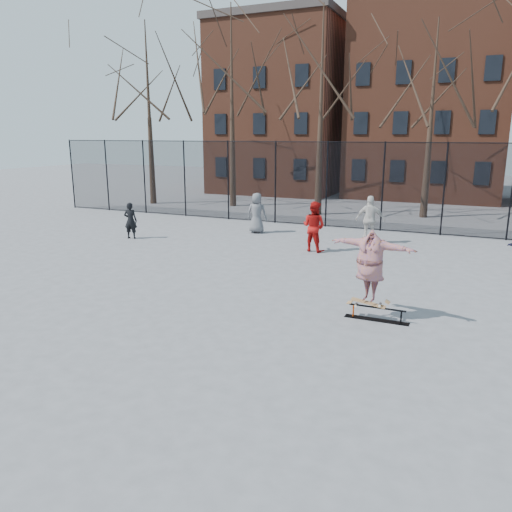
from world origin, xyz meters
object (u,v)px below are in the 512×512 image
at_px(bystander_grey, 257,213).
at_px(skateboard, 368,303).
at_px(bystander_red, 314,227).
at_px(skater, 370,267).
at_px(bystander_black, 131,221).
at_px(bystander_white, 370,220).
at_px(skate_rail, 377,315).

bearing_deg(bystander_grey, skateboard, 117.53).
relative_size(skateboard, bystander_red, 0.47).
bearing_deg(skateboard, skater, 0.00).
relative_size(bystander_black, bystander_white, 0.79).
height_order(skate_rail, bystander_black, bystander_black).
distance_m(skate_rail, bystander_grey, 11.21).
xyz_separation_m(bystander_black, bystander_white, (9.42, 3.12, 0.20)).
xyz_separation_m(skateboard, bystander_grey, (-6.78, 8.73, 0.51)).
xyz_separation_m(skate_rail, bystander_black, (-11.35, 5.43, 0.64)).
xyz_separation_m(skate_rail, bystander_red, (-3.58, 6.32, 0.81)).
xyz_separation_m(bystander_black, bystander_red, (7.77, 0.88, 0.18)).
distance_m(bystander_black, bystander_white, 9.92).
bearing_deg(bystander_white, skateboard, 91.98).
bearing_deg(bystander_red, bystander_black, 19.80).
bearing_deg(bystander_red, bystander_grey, -22.03).
relative_size(bystander_black, bystander_red, 0.81).
bearing_deg(skateboard, bystander_white, 101.36).
xyz_separation_m(skate_rail, bystander_grey, (-6.99, 8.73, 0.77)).
bearing_deg(skate_rail, skateboard, -180.00).
distance_m(skate_rail, bystander_black, 12.60).
bearing_deg(skater, skateboard, 0.00).
bearing_deg(bystander_black, bystander_white, -175.61).
bearing_deg(bystander_red, bystander_white, -113.05).
xyz_separation_m(skateboard, bystander_black, (-11.14, 5.43, 0.38)).
bearing_deg(skater, bystander_grey, 138.87).
xyz_separation_m(skater, bystander_black, (-11.14, 5.43, -0.52)).
bearing_deg(bystander_black, bystander_red, 172.54).
height_order(skateboard, bystander_white, bystander_white).
distance_m(bystander_black, bystander_red, 7.82).
bearing_deg(skateboard, bystander_black, 154.00).
distance_m(skate_rail, skater, 1.18).
height_order(skater, bystander_grey, skater).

